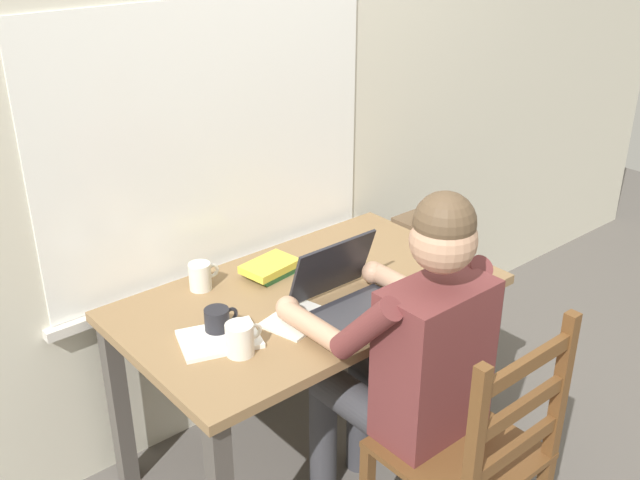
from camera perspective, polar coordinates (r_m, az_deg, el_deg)
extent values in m
plane|color=#56514C|center=(3.00, -0.71, -16.16)|extent=(8.00, 8.00, 0.00)
cube|color=beige|center=(2.71, -7.18, 10.41)|extent=(6.00, 0.04, 2.60)
cube|color=white|center=(2.68, -8.16, 7.48)|extent=(1.35, 0.01, 1.00)
cube|color=beige|center=(2.88, -7.47, -2.42)|extent=(1.41, 0.06, 0.04)
cube|color=olive|center=(2.59, -0.80, -4.42)|extent=(1.31, 0.76, 0.03)
cube|color=#4C4742|center=(2.97, 12.60, -9.05)|extent=(0.06, 0.06, 0.69)
cube|color=#4C4742|center=(2.77, -15.23, -12.18)|extent=(0.06, 0.06, 0.69)
cube|color=#4C4742|center=(3.33, 3.67, -4.30)|extent=(0.06, 0.06, 0.69)
cube|color=brown|center=(2.25, 8.76, -9.13)|extent=(0.34, 0.20, 0.50)
sphere|color=tan|center=(2.05, 9.48, 0.01)|extent=(0.19, 0.19, 0.19)
sphere|color=brown|center=(2.03, 9.58, 1.34)|extent=(0.17, 0.17, 0.17)
cube|color=brown|center=(2.09, 7.78, 1.60)|extent=(0.13, 0.10, 0.01)
cylinder|color=#38383D|center=(2.45, 3.36, -12.77)|extent=(0.13, 0.40, 0.13)
cylinder|color=#38383D|center=(2.55, 6.36, -11.11)|extent=(0.13, 0.40, 0.13)
cylinder|color=#38383D|center=(2.72, 0.24, -14.77)|extent=(0.10, 0.10, 0.48)
cylinder|color=#38383D|center=(2.81, 3.12, -13.22)|extent=(0.10, 0.10, 0.48)
cylinder|color=brown|center=(2.09, 3.50, -6.86)|extent=(0.10, 0.25, 0.26)
cylinder|color=tan|center=(2.29, -0.54, -6.71)|extent=(0.07, 0.28, 0.07)
sphere|color=tan|center=(2.39, -2.50, -5.26)|extent=(0.08, 0.08, 0.08)
cylinder|color=brown|center=(2.35, 10.61, -3.40)|extent=(0.10, 0.25, 0.26)
cylinder|color=tan|center=(2.53, 6.46, -3.57)|extent=(0.07, 0.28, 0.07)
sphere|color=tan|center=(2.61, 4.10, -2.51)|extent=(0.08, 0.08, 0.08)
cube|color=brown|center=(2.35, 10.59, -15.60)|extent=(0.42, 0.42, 0.02)
cube|color=brown|center=(2.70, 9.68, -15.71)|extent=(0.04, 0.04, 0.46)
cube|color=brown|center=(2.24, 18.07, -10.66)|extent=(0.04, 0.04, 0.48)
cube|color=brown|center=(1.98, 11.84, -15.20)|extent=(0.04, 0.04, 0.48)
cube|color=brown|center=(2.18, 14.81, -15.30)|extent=(0.36, 0.02, 0.04)
cube|color=brown|center=(2.10, 15.23, -12.38)|extent=(0.36, 0.02, 0.04)
cube|color=brown|center=(2.01, 15.69, -9.22)|extent=(0.36, 0.02, 0.04)
cube|color=#232328|center=(2.44, 3.22, -5.72)|extent=(0.33, 0.23, 0.02)
cube|color=#38383D|center=(2.44, 3.23, -5.53)|extent=(0.29, 0.17, 0.00)
cube|color=#232328|center=(2.49, 0.92, -2.14)|extent=(0.33, 0.08, 0.21)
cube|color=silver|center=(2.49, 0.92, -2.14)|extent=(0.29, 0.06, 0.18)
ellipsoid|color=black|center=(2.59, 6.66, -3.76)|extent=(0.06, 0.10, 0.03)
cylinder|color=silver|center=(2.25, -6.21, -7.60)|extent=(0.09, 0.09, 0.10)
torus|color=silver|center=(2.27, -5.06, -7.02)|extent=(0.05, 0.01, 0.05)
cylinder|color=black|center=(2.36, -7.94, -6.24)|extent=(0.08, 0.08, 0.09)
torus|color=black|center=(2.38, -6.89, -5.74)|extent=(0.05, 0.01, 0.05)
cylinder|color=silver|center=(2.62, -9.23, -2.78)|extent=(0.08, 0.08, 0.10)
torus|color=silver|center=(2.64, -8.29, -2.35)|extent=(0.05, 0.01, 0.05)
cube|color=#38844C|center=(2.70, -3.71, -2.49)|extent=(0.16, 0.13, 0.02)
cube|color=gold|center=(2.68, -3.90, -2.02)|extent=(0.21, 0.16, 0.03)
cube|color=silver|center=(2.42, -1.75, -6.09)|extent=(0.25, 0.21, 0.01)
cube|color=white|center=(2.34, -7.75, -7.56)|extent=(0.29, 0.25, 0.02)
cube|color=#7A4293|center=(2.79, 0.73, -1.65)|extent=(0.14, 0.11, 0.00)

